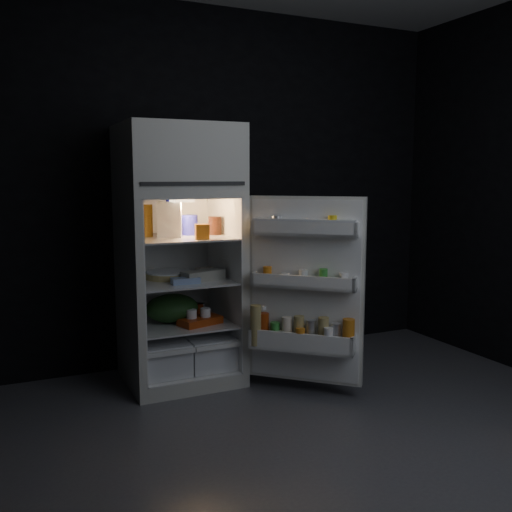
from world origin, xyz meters
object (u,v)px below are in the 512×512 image
yogurt_tray (200,321)px  fridge_door (304,294)px  milk_jug (170,219)px  refrigerator (178,246)px  egg_carton (203,275)px

yogurt_tray → fridge_door: bearing=-57.0°
milk_jug → yogurt_tray: (0.16, -0.13, -0.69)m
refrigerator → milk_jug: refrigerator is taller
refrigerator → fridge_door: refrigerator is taller
refrigerator → fridge_door: (0.65, -0.64, -0.28)m
fridge_door → milk_jug: fridge_door is taller
milk_jug → egg_carton: (0.20, -0.11, -0.38)m
fridge_door → egg_carton: (-0.52, 0.49, 0.08)m
fridge_door → egg_carton: fridge_door is taller
fridge_door → egg_carton: bearing=136.4°
egg_carton → milk_jug: bearing=136.6°
fridge_door → yogurt_tray: size_ratio=4.23×
egg_carton → yogurt_tray: (-0.04, -0.02, -0.31)m
egg_carton → yogurt_tray: egg_carton is taller
milk_jug → fridge_door: bearing=-20.3°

